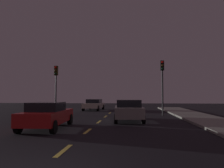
{
  "coord_description": "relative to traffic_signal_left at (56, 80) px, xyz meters",
  "views": [
    {
      "loc": [
        2.17,
        -4.2,
        1.76
      ],
      "look_at": [
        0.58,
        13.71,
        2.77
      ],
      "focal_mm": 34.11,
      "sensor_mm": 36.0,
      "label": 1
    }
  ],
  "objects": [
    {
      "name": "traffic_signal_left",
      "position": [
        0.0,
        0.0,
        0.0
      ],
      "size": [
        0.32,
        0.38,
        4.61
      ],
      "color": "#4C4C51",
      "rests_on": "ground_plane"
    },
    {
      "name": "lane_stripe_fourth",
      "position": [
        4.89,
        -5.11,
        -3.24
      ],
      "size": [
        0.16,
        1.6,
        0.01
      ],
      "primitive_type": "cube",
      "color": "#EACC4C",
      "rests_on": "ground_plane"
    },
    {
      "name": "car_oncoming_far",
      "position": [
        2.48,
        6.66,
        -2.54
      ],
      "size": [
        2.2,
        4.39,
        1.36
      ],
      "color": "beige",
      "rests_on": "ground_plane"
    },
    {
      "name": "lane_stripe_sixth",
      "position": [
        4.89,
        2.49,
        -3.24
      ],
      "size": [
        0.16,
        1.6,
        0.01
      ],
      "primitive_type": "cube",
      "color": "#EACC4C",
      "rests_on": "ground_plane"
    },
    {
      "name": "ground_plane",
      "position": [
        4.89,
        -8.31,
        -3.25
      ],
      "size": [
        80.0,
        80.0,
        0.0
      ],
      "primitive_type": "plane",
      "color": "black"
    },
    {
      "name": "lane_stripe_third",
      "position": [
        4.89,
        -8.91,
        -3.24
      ],
      "size": [
        0.16,
        1.6,
        0.01
      ],
      "primitive_type": "cube",
      "color": "#EACC4C",
      "rests_on": "ground_plane"
    },
    {
      "name": "lane_stripe_fifth",
      "position": [
        4.89,
        -1.31,
        -3.24
      ],
      "size": [
        0.16,
        1.6,
        0.01
      ],
      "primitive_type": "cube",
      "color": "#EACC4C",
      "rests_on": "ground_plane"
    },
    {
      "name": "lane_stripe_second",
      "position": [
        4.89,
        -12.71,
        -3.24
      ],
      "size": [
        0.16,
        1.6,
        0.01
      ],
      "primitive_type": "cube",
      "color": "#EACC4C",
      "rests_on": "ground_plane"
    },
    {
      "name": "traffic_signal_right",
      "position": [
        9.92,
        0.0,
        0.23
      ],
      "size": [
        0.32,
        0.38,
        4.97
      ],
      "color": "#2D2D30",
      "rests_on": "ground_plane"
    },
    {
      "name": "car_stopped_ahead",
      "position": [
        6.88,
        -4.37,
        -2.48
      ],
      "size": [
        2.17,
        4.5,
        1.49
      ],
      "color": "gray",
      "rests_on": "ground_plane"
    },
    {
      "name": "car_adjacent_lane",
      "position": [
        2.57,
        -8.31,
        -2.51
      ],
      "size": [
        2.08,
        4.43,
        1.42
      ],
      "color": "#B21919",
      "rests_on": "ground_plane"
    }
  ]
}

